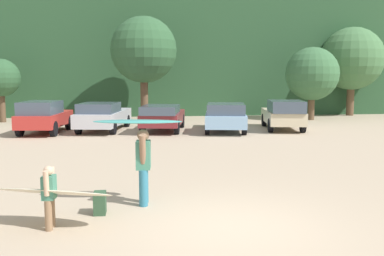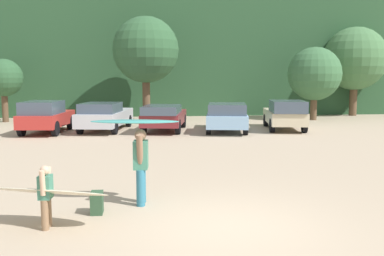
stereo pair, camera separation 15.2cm
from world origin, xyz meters
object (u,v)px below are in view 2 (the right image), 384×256
at_px(parked_car_red, 46,116).
at_px(backpack_dropped, 97,203).
at_px(parked_car_maroon, 164,116).
at_px(person_child, 46,193).
at_px(parked_car_sky_blue, 227,116).
at_px(parked_car_silver, 105,116).
at_px(surfboard_cream, 49,192).
at_px(person_adult, 141,162).
at_px(parked_car_champagne, 285,114).
at_px(surfboard_teal, 135,122).

height_order(parked_car_red, backpack_dropped, parked_car_red).
relative_size(parked_car_maroon, person_child, 3.91).
bearing_deg(parked_car_red, parked_car_sky_blue, -86.31).
distance_m(parked_car_silver, surfboard_cream, 14.27).
relative_size(parked_car_silver, surfboard_cream, 2.07).
bearing_deg(surfboard_cream, parked_car_maroon, -83.27).
bearing_deg(person_adult, surfboard_cream, 39.62).
bearing_deg(person_child, parked_car_maroon, -97.22).
bearing_deg(parked_car_silver, parked_car_red, 113.82).
height_order(parked_car_red, parked_car_champagne, parked_car_red).
xyz_separation_m(parked_car_sky_blue, person_child, (-5.88, -13.41, -0.10)).
height_order(parked_car_maroon, person_child, parked_car_maroon).
bearing_deg(surfboard_teal, parked_car_maroon, -88.29).
bearing_deg(person_child, surfboard_cream, -98.65).
xyz_separation_m(parked_car_sky_blue, person_adult, (-4.16, -12.06, 0.17)).
relative_size(surfboard_cream, backpack_dropped, 5.41).
bearing_deg(parked_car_red, parked_car_silver, -70.42).
xyz_separation_m(parked_car_maroon, surfboard_cream, (-2.72, -13.74, -0.10)).
bearing_deg(backpack_dropped, surfboard_cream, -141.29).
bearing_deg(person_child, backpack_dropped, -132.79).
distance_m(parked_car_red, parked_car_maroon, 5.76).
bearing_deg(parked_car_champagne, parked_car_sky_blue, 104.28).
relative_size(parked_car_red, surfboard_teal, 2.06).
xyz_separation_m(parked_car_silver, person_child, (0.24, -14.40, -0.10)).
relative_size(parked_car_champagne, person_adult, 2.65).
height_order(parked_car_champagne, person_adult, person_adult).
height_order(person_adult, person_child, person_adult).
bearing_deg(person_child, parked_car_sky_blue, -109.66).
xyz_separation_m(surfboard_cream, backpack_dropped, (0.79, 0.64, -0.43)).
height_order(parked_car_red, surfboard_cream, parked_car_red).
bearing_deg(parked_car_champagne, parked_car_red, 99.06).
distance_m(parked_car_champagne, surfboard_teal, 14.35).
bearing_deg(parked_car_red, surfboard_cream, -161.69).
distance_m(parked_car_maroon, person_child, 14.15).
xyz_separation_m(person_adult, person_child, (-1.72, -1.34, -0.27)).
relative_size(person_child, backpack_dropped, 2.60).
bearing_deg(parked_car_maroon, surfboard_cream, 179.24).
bearing_deg(parked_car_champagne, person_child, 156.01).
xyz_separation_m(parked_car_champagne, backpack_dropped, (-8.15, -12.90, -0.60)).
xyz_separation_m(person_adult, backpack_dropped, (-0.89, -0.57, -0.71)).
distance_m(parked_car_champagne, backpack_dropped, 15.27).
bearing_deg(parked_car_maroon, parked_car_champagne, -81.38).
bearing_deg(surfboard_teal, person_child, 48.35).
distance_m(parked_car_red, surfboard_teal, 13.18).
xyz_separation_m(person_child, surfboard_teal, (1.60, 1.41, 1.15)).
bearing_deg(parked_car_sky_blue, person_adult, 170.93).
relative_size(parked_car_sky_blue, surfboard_cream, 1.94).
relative_size(parked_car_red, surfboard_cream, 1.67).
height_order(parked_car_silver, backpack_dropped, parked_car_silver).
height_order(parked_car_champagne, backpack_dropped, parked_car_champagne).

